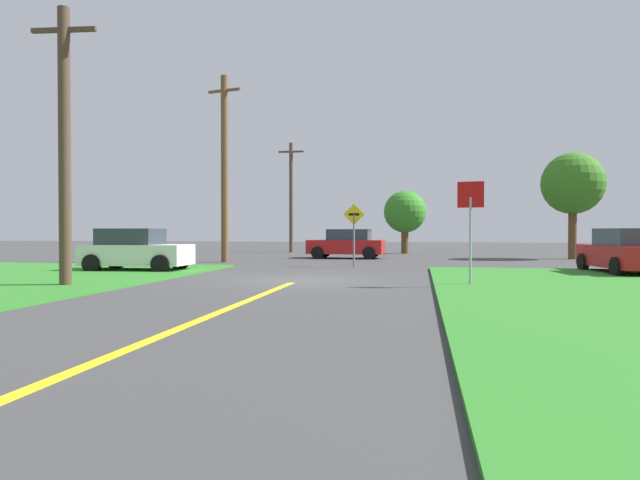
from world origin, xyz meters
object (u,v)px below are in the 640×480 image
direction_sign (354,228)px  utility_pole_far (291,196)px  parked_car_near_building (136,250)px  pine_tree_center (405,212)px  utility_pole_near (65,144)px  car_approaching_junction (347,244)px  utility_pole_mid (225,167)px  stop_sign (471,213)px  oak_tree_left (573,184)px  car_on_crossroad (626,252)px

direction_sign → utility_pole_far: bearing=112.0°
parked_car_near_building → pine_tree_center: (9.52, 18.85, 1.98)m
direction_sign → utility_pole_near: bearing=-123.9°
car_approaching_junction → utility_pole_mid: size_ratio=0.47×
stop_sign → utility_pole_near: size_ratio=0.38×
stop_sign → utility_pole_far: 25.57m
oak_tree_left → pine_tree_center: (-9.14, 5.96, -1.28)m
pine_tree_center → car_on_crossroad: bearing=-64.7°
stop_sign → direction_sign: 8.96m
car_on_crossroad → pine_tree_center: pine_tree_center is taller
car_approaching_junction → utility_pole_near: size_ratio=0.56×
car_approaching_junction → direction_sign: size_ratio=1.58×
stop_sign → utility_pole_mid: utility_pole_mid is taller
utility_pole_near → utility_pole_far: size_ratio=0.98×
pine_tree_center → utility_pole_near: bearing=-108.9°
stop_sign → car_on_crossroad: 8.02m
pine_tree_center → utility_pole_far: bearing=175.4°
stop_sign → car_approaching_junction: bearing=-59.7°
car_approaching_junction → utility_pole_mid: 8.22m
car_on_crossroad → utility_pole_near: bearing=108.7°
utility_pole_near → oak_tree_left: 25.74m
utility_pole_near → oak_tree_left: utility_pole_near is taller
car_approaching_junction → utility_pole_near: utility_pole_near is taller
utility_pole_near → utility_pole_mid: size_ratio=0.83×
car_approaching_junction → car_on_crossroad: bearing=140.5°
stop_sign → direction_sign: (-4.12, 7.95, -0.35)m
direction_sign → utility_pole_mid: bearing=158.1°
car_on_crossroad → utility_pole_near: utility_pole_near is taller
utility_pole_far → oak_tree_left: (17.11, -6.59, 0.06)m
utility_pole_near → utility_pole_mid: utility_pole_mid is taller
utility_pole_near → utility_pole_far: bearing=88.9°
stop_sign → oak_tree_left: bearing=-100.9°
stop_sign → utility_pole_far: (-10.33, 23.30, 1.99)m
utility_pole_mid → pine_tree_center: (8.41, 12.05, -1.86)m
car_approaching_junction → direction_sign: 7.70m
parked_car_near_building → utility_pole_far: bearing=83.9°
stop_sign → utility_pole_far: bearing=-54.9°
stop_sign → utility_pole_mid: (-10.78, 10.62, 2.62)m
parked_car_near_building → direction_sign: (7.77, 4.13, 0.86)m
direction_sign → oak_tree_left: bearing=38.8°
car_on_crossroad → pine_tree_center: (-8.13, 17.23, 1.97)m
stop_sign → car_on_crossroad: (5.77, 5.44, -1.21)m
direction_sign → pine_tree_center: bearing=83.2°
car_on_crossroad → parked_car_near_building: same height
utility_pole_mid → oak_tree_left: (17.55, 6.09, -0.57)m
direction_sign → pine_tree_center: size_ratio=0.63×
stop_sign → utility_pole_far: utility_pole_far is taller
stop_sign → utility_pole_mid: size_ratio=0.32×
car_approaching_junction → utility_pole_far: bearing=-55.1°
utility_pole_far → pine_tree_center: bearing=-4.6°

